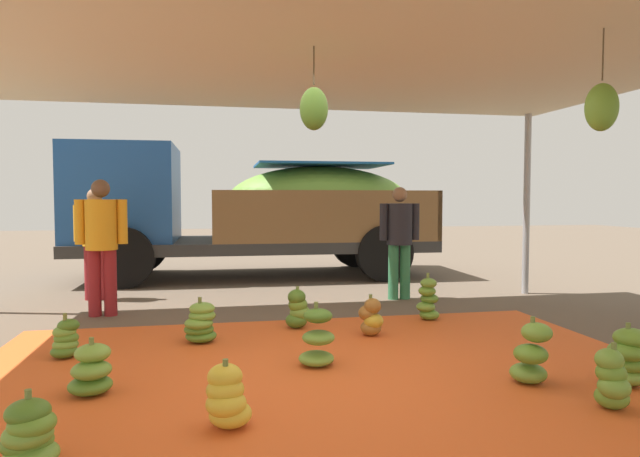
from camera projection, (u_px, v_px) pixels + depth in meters
name	position (u px, v px, depth m)	size (l,w,h in m)	color
ground_plane	(282.00, 306.00, 7.56)	(40.00, 40.00, 0.00)	brown
tarp_orange	(327.00, 374.00, 4.62)	(5.89, 4.17, 0.01)	#E05B23
tent_canopy	(330.00, 39.00, 4.39)	(8.00, 7.00, 2.79)	#9EA0A5
banana_bunch_0	(612.00, 381.00, 3.82)	(0.30, 0.32, 0.47)	#60932D
banana_bunch_1	(91.00, 371.00, 4.13)	(0.45, 0.45, 0.42)	#518428
banana_bunch_3	(531.00, 356.00, 4.35)	(0.39, 0.42, 0.53)	#6B9E38
banana_bunch_4	(200.00, 324.00, 5.61)	(0.44, 0.44, 0.46)	#518428
banana_bunch_5	(29.00, 435.00, 3.00)	(0.39, 0.39, 0.42)	#6B9E38
banana_bunch_6	(66.00, 339.00, 5.10)	(0.33, 0.35, 0.40)	#477523
banana_bunch_7	(317.00, 340.00, 4.83)	(0.42, 0.43, 0.56)	#75A83D
banana_bunch_8	(428.00, 300.00, 6.66)	(0.36, 0.32, 0.56)	#60932D
banana_bunch_9	(298.00, 310.00, 6.23)	(0.35, 0.32, 0.47)	#477523
banana_bunch_10	(371.00, 318.00, 5.88)	(0.34, 0.32, 0.44)	#996628
banana_bunch_11	(227.00, 398.00, 3.53)	(0.39, 0.39, 0.44)	gold
banana_bunch_12	(627.00, 359.00, 4.32)	(0.42, 0.43, 0.49)	#75A83D
cargo_truck_main	(249.00, 208.00, 10.43)	(6.52, 2.51, 2.40)	#2D2D2D
worker_0	(399.00, 234.00, 8.06)	(0.59, 0.36, 1.62)	#337A4C
worker_1	(102.00, 237.00, 6.89)	(0.62, 0.38, 1.69)	maroon
worker_2	(95.00, 235.00, 8.02)	(0.59, 0.36, 1.60)	maroon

